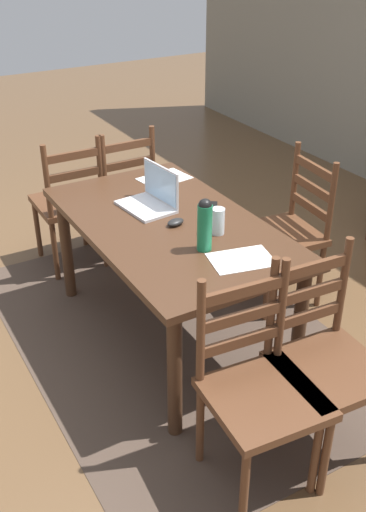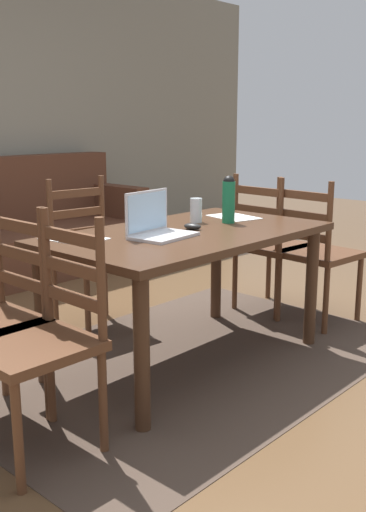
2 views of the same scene
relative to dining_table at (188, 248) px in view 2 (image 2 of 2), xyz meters
The scene contains 15 objects.
ground_plane 0.64m from the dining_table, ahead, with size 14.00×14.00×0.00m, color brown.
area_rug 0.63m from the dining_table, ahead, with size 2.50×1.66×0.01m, color #47382D.
dining_table is the anchor object (origin of this frame).
chair_left_near 1.08m from the dining_table, behind, with size 0.45×0.45×0.95m.
chair_right_near 1.08m from the dining_table, ahead, with size 0.48×0.48×0.95m.
chair_right_far 1.08m from the dining_table, ahead, with size 0.47×0.47×0.95m.
chair_far_head 0.83m from the dining_table, 89.69° to the left, with size 0.48×0.48×0.95m.
couch 2.42m from the dining_table, 74.91° to the left, with size 1.80×0.80×1.00m.
laptop 0.27m from the dining_table, behind, with size 0.34×0.25×0.23m.
water_bottle 0.42m from the dining_table, ahead, with size 0.07×0.07×0.27m.
drinking_glass 0.32m from the dining_table, 32.00° to the left, with size 0.07×0.07×0.14m, color silver.
computer_mouse 0.12m from the dining_table, ahead, with size 0.06×0.10×0.03m, color black.
tv_remote 0.29m from the dining_table, 89.01° to the left, with size 0.04×0.17×0.02m, color black.
paper_stack_left 0.54m from the dining_table, 10.56° to the left, with size 0.21×0.30×0.00m, color white.
paper_stack_right 0.61m from the dining_table, 154.02° to the left, with size 0.21×0.30×0.00m, color white.
Camera 2 is at (-2.28, -2.05, 1.29)m, focal length 41.48 mm.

